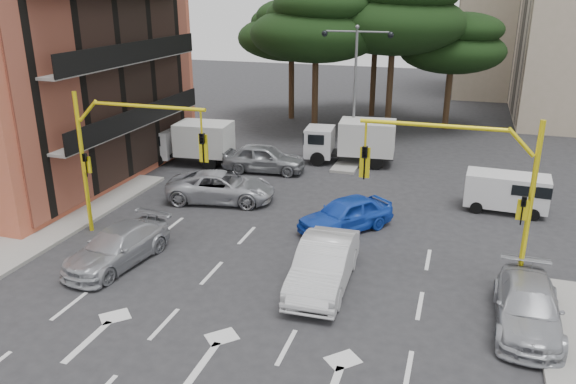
{
  "coord_description": "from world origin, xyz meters",
  "views": [
    {
      "loc": [
        6.2,
        -16.64,
        9.8
      ],
      "look_at": [
        -0.63,
        4.97,
        1.6
      ],
      "focal_mm": 35.0,
      "sensor_mm": 36.0,
      "label": 1
    }
  ],
  "objects_px": {
    "signal_mast_left": "(118,147)",
    "car_silver_cross_a": "(221,187)",
    "box_truck_a": "(190,143)",
    "car_silver_parked": "(528,307)",
    "car_silver_cross_b": "(264,158)",
    "car_silver_wagon": "(117,247)",
    "car_blue_compact": "(346,214)",
    "street_lamp_center": "(356,69)",
    "signal_mast_right": "(475,179)",
    "box_truck_b": "(351,142)",
    "van_white": "(506,193)",
    "car_white_hatch": "(324,265)"
  },
  "relations": [
    {
      "from": "street_lamp_center",
      "to": "box_truck_a",
      "type": "relative_size",
      "value": 1.51
    },
    {
      "from": "car_silver_cross_b",
      "to": "signal_mast_left",
      "type": "bearing_deg",
      "value": 160.13
    },
    {
      "from": "signal_mast_left",
      "to": "car_silver_cross_a",
      "type": "height_order",
      "value": "signal_mast_left"
    },
    {
      "from": "signal_mast_right",
      "to": "van_white",
      "type": "relative_size",
      "value": 1.64
    },
    {
      "from": "street_lamp_center",
      "to": "car_silver_parked",
      "type": "xyz_separation_m",
      "value": [
        8.7,
        -16.22,
        -4.75
      ]
    },
    {
      "from": "signal_mast_left",
      "to": "van_white",
      "type": "relative_size",
      "value": 1.64
    },
    {
      "from": "signal_mast_right",
      "to": "signal_mast_left",
      "type": "xyz_separation_m",
      "value": [
        -13.61,
        0.0,
        0.0
      ]
    },
    {
      "from": "street_lamp_center",
      "to": "car_silver_wagon",
      "type": "bearing_deg",
      "value": -109.23
    },
    {
      "from": "car_blue_compact",
      "to": "car_silver_cross_b",
      "type": "height_order",
      "value": "car_silver_cross_b"
    },
    {
      "from": "car_white_hatch",
      "to": "box_truck_b",
      "type": "distance_m",
      "value": 14.99
    },
    {
      "from": "street_lamp_center",
      "to": "car_silver_parked",
      "type": "height_order",
      "value": "street_lamp_center"
    },
    {
      "from": "signal_mast_left",
      "to": "box_truck_a",
      "type": "distance_m",
      "value": 10.74
    },
    {
      "from": "signal_mast_left",
      "to": "car_silver_cross_b",
      "type": "relative_size",
      "value": 1.28
    },
    {
      "from": "street_lamp_center",
      "to": "van_white",
      "type": "relative_size",
      "value": 2.12
    },
    {
      "from": "car_silver_parked",
      "to": "box_truck_b",
      "type": "xyz_separation_m",
      "value": [
        -8.66,
        15.38,
        0.63
      ]
    },
    {
      "from": "van_white",
      "to": "box_truck_a",
      "type": "distance_m",
      "value": 17.67
    },
    {
      "from": "signal_mast_right",
      "to": "car_silver_cross_a",
      "type": "height_order",
      "value": "signal_mast_right"
    },
    {
      "from": "box_truck_b",
      "to": "van_white",
      "type": "bearing_deg",
      "value": -127.86
    },
    {
      "from": "car_silver_wagon",
      "to": "car_silver_cross_b",
      "type": "relative_size",
      "value": 1.01
    },
    {
      "from": "signal_mast_right",
      "to": "van_white",
      "type": "height_order",
      "value": "signal_mast_right"
    },
    {
      "from": "street_lamp_center",
      "to": "car_silver_parked",
      "type": "bearing_deg",
      "value": -61.8
    },
    {
      "from": "van_white",
      "to": "box_truck_b",
      "type": "xyz_separation_m",
      "value": [
        -8.46,
        5.4,
        0.39
      ]
    },
    {
      "from": "signal_mast_right",
      "to": "street_lamp_center",
      "type": "height_order",
      "value": "street_lamp_center"
    },
    {
      "from": "street_lamp_center",
      "to": "van_white",
      "type": "height_order",
      "value": "street_lamp_center"
    },
    {
      "from": "street_lamp_center",
      "to": "box_truck_a",
      "type": "xyz_separation_m",
      "value": [
        -9.0,
        -3.83,
        -4.16
      ]
    },
    {
      "from": "car_blue_compact",
      "to": "box_truck_a",
      "type": "distance_m",
      "value": 12.85
    },
    {
      "from": "signal_mast_right",
      "to": "car_silver_cross_b",
      "type": "height_order",
      "value": "signal_mast_right"
    },
    {
      "from": "signal_mast_left",
      "to": "box_truck_a",
      "type": "relative_size",
      "value": 1.16
    },
    {
      "from": "car_silver_parked",
      "to": "car_silver_cross_b",
      "type": "bearing_deg",
      "value": 137.36
    },
    {
      "from": "street_lamp_center",
      "to": "car_silver_wagon",
      "type": "xyz_separation_m",
      "value": [
        -5.7,
        -16.34,
        -4.74
      ]
    },
    {
      "from": "car_silver_cross_b",
      "to": "car_silver_parked",
      "type": "height_order",
      "value": "car_silver_cross_b"
    },
    {
      "from": "box_truck_b",
      "to": "signal_mast_right",
      "type": "bearing_deg",
      "value": -158.11
    },
    {
      "from": "car_silver_wagon",
      "to": "car_silver_cross_a",
      "type": "distance_m",
      "value": 7.41
    },
    {
      "from": "street_lamp_center",
      "to": "car_white_hatch",
      "type": "height_order",
      "value": "street_lamp_center"
    },
    {
      "from": "car_white_hatch",
      "to": "car_blue_compact",
      "type": "distance_m",
      "value": 5.0
    },
    {
      "from": "street_lamp_center",
      "to": "car_silver_cross_a",
      "type": "xyz_separation_m",
      "value": [
        -4.7,
        -9.0,
        -4.7
      ]
    },
    {
      "from": "signal_mast_right",
      "to": "car_silver_cross_a",
      "type": "xyz_separation_m",
      "value": [
        -11.5,
        5.01,
        -3.16
      ]
    },
    {
      "from": "signal_mast_right",
      "to": "street_lamp_center",
      "type": "relative_size",
      "value": 0.77
    },
    {
      "from": "car_blue_compact",
      "to": "car_silver_wagon",
      "type": "bearing_deg",
      "value": -103.81
    },
    {
      "from": "street_lamp_center",
      "to": "car_blue_compact",
      "type": "distance_m",
      "value": 11.82
    },
    {
      "from": "car_silver_parked",
      "to": "box_truck_a",
      "type": "xyz_separation_m",
      "value": [
        -17.7,
        12.4,
        0.59
      ]
    },
    {
      "from": "car_blue_compact",
      "to": "car_silver_wagon",
      "type": "distance_m",
      "value": 9.43
    },
    {
      "from": "street_lamp_center",
      "to": "car_silver_cross_b",
      "type": "xyz_separation_m",
      "value": [
        -4.3,
        -3.94,
        -4.63
      ]
    },
    {
      "from": "signal_mast_right",
      "to": "box_truck_a",
      "type": "bearing_deg",
      "value": 147.21
    },
    {
      "from": "street_lamp_center",
      "to": "car_silver_cross_a",
      "type": "height_order",
      "value": "street_lamp_center"
    },
    {
      "from": "car_silver_wagon",
      "to": "car_silver_parked",
      "type": "bearing_deg",
      "value": 8.5
    },
    {
      "from": "car_silver_cross_a",
      "to": "signal_mast_right",
      "type": "bearing_deg",
      "value": -123.65
    },
    {
      "from": "box_truck_a",
      "to": "box_truck_b",
      "type": "xyz_separation_m",
      "value": [
        9.04,
        2.98,
        0.04
      ]
    },
    {
      "from": "signal_mast_right",
      "to": "signal_mast_left",
      "type": "distance_m",
      "value": 13.61
    },
    {
      "from": "car_silver_wagon",
      "to": "van_white",
      "type": "height_order",
      "value": "van_white"
    }
  ]
}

